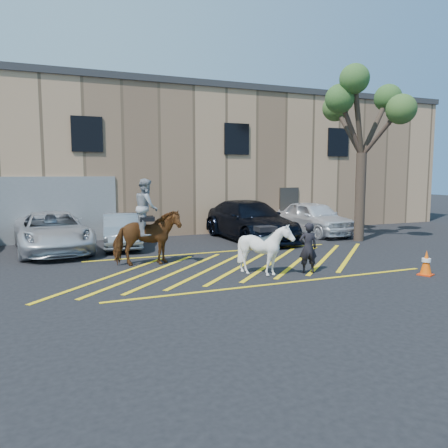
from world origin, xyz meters
name	(u,v)px	position (x,y,z in m)	size (l,w,h in m)	color
ground	(239,264)	(0.00, 0.00, 0.00)	(90.00, 90.00, 0.00)	black
car_white_pickup	(52,232)	(-5.58, 4.69, 0.75)	(2.50, 5.42, 1.50)	silver
car_silver_sedan	(122,230)	(-2.99, 4.81, 0.66)	(1.40, 4.03, 1.33)	gray
car_blue_suv	(250,220)	(2.57, 4.56, 0.86)	(2.41, 5.93, 1.72)	black
car_white_suv	(314,218)	(6.20, 4.96, 0.80)	(1.89, 4.70, 1.60)	white
handler	(308,248)	(1.32, -2.00, 0.75)	(0.55, 0.36, 1.50)	black
warehouse	(152,161)	(-0.01, 11.99, 3.65)	(32.42, 10.20, 7.30)	tan
hatching_zone	(243,265)	(0.00, -0.30, 0.01)	(12.60, 5.12, 0.01)	yellow
mounted_bay	(147,231)	(-2.83, 0.89, 1.12)	(2.18, 1.15, 2.77)	brown
saddled_white	(265,249)	(0.02, -1.78, 0.77)	(1.29, 1.43, 1.52)	white
traffic_cone	(426,263)	(4.33, -3.54, 0.37)	(0.50, 0.50, 0.73)	red
tree	(363,108)	(6.86, 2.48, 5.69)	(3.99, 4.37, 7.31)	#48392C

